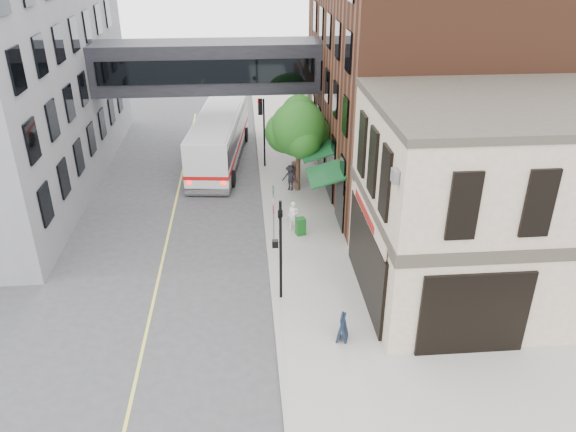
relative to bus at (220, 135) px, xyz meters
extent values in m
plane|color=#38383A|center=(2.54, -18.62, -1.82)|extent=(120.00, 120.00, 0.00)
cube|color=gray|center=(4.54, -4.62, -1.75)|extent=(4.00, 60.00, 0.15)
cube|color=tan|center=(11.54, -16.62, 2.25)|extent=(10.00, 8.00, 8.15)
cube|color=#38332B|center=(11.54, -16.62, 2.33)|extent=(10.12, 8.12, 0.50)
cube|color=#38332B|center=(11.54, -16.62, 6.48)|extent=(10.12, 8.12, 0.30)
cube|color=black|center=(6.48, -16.62, 0.03)|extent=(0.14, 6.40, 3.40)
cube|color=black|center=(6.44, -16.62, 0.03)|extent=(0.04, 5.90, 3.00)
cube|color=maroon|center=(6.42, -16.02, 1.98)|extent=(0.03, 3.60, 0.32)
cube|color=#492516|center=(12.54, -3.62, 5.18)|extent=(12.00, 18.00, 14.00)
cube|color=#0D3A1E|center=(5.68, -4.87, 1.18)|extent=(1.80, 13.00, 0.40)
cube|color=black|center=(-0.46, -0.62, 4.68)|extent=(14.00, 3.00, 3.00)
cube|color=black|center=(-0.46, -2.17, 4.68)|extent=(13.00, 0.08, 1.40)
cube|color=black|center=(-0.46, 0.93, 4.68)|extent=(13.00, 0.08, 1.40)
cylinder|color=black|center=(2.94, -16.62, 0.58)|extent=(0.12, 0.12, 4.50)
cube|color=black|center=(2.72, -16.62, 0.93)|extent=(0.25, 0.22, 0.30)
imported|color=black|center=(2.94, -16.62, 2.43)|extent=(0.20, 0.16, 1.00)
cylinder|color=black|center=(2.94, -1.62, 0.58)|extent=(0.12, 0.12, 4.50)
cube|color=black|center=(2.72, -1.62, 0.93)|extent=(0.25, 0.22, 0.30)
cube|color=black|center=(2.72, -1.62, 2.33)|extent=(0.28, 0.28, 1.00)
sphere|color=#FF0C05|center=(2.56, -1.62, 2.68)|extent=(0.18, 0.18, 0.18)
cylinder|color=gray|center=(2.94, -11.62, -0.17)|extent=(0.08, 0.08, 3.00)
cube|color=white|center=(2.92, -11.62, 0.53)|extent=(0.03, 0.75, 0.22)
cube|color=#0C591E|center=(2.92, -11.62, 1.08)|extent=(0.03, 0.70, 0.18)
cube|color=#B20C0C|center=(2.92, -11.62, 0.03)|extent=(0.03, 0.30, 0.40)
cylinder|color=#382619|center=(4.74, -5.62, -0.27)|extent=(0.28, 0.28, 2.80)
sphere|color=#164F15|center=(4.74, -5.62, 2.13)|extent=(3.20, 3.20, 3.20)
sphere|color=#164F15|center=(5.54, -5.12, 1.73)|extent=(2.20, 2.20, 2.20)
sphere|color=#164F15|center=(4.04, -5.32, 1.83)|extent=(2.40, 2.40, 2.40)
sphere|color=#164F15|center=(4.84, -5.02, 2.93)|extent=(2.00, 2.00, 2.00)
cube|color=#D8CC4C|center=(-2.46, -8.62, -1.82)|extent=(0.12, 40.00, 0.01)
cube|color=silver|center=(0.00, 0.00, -0.09)|extent=(3.93, 12.28, 3.04)
cube|color=black|center=(0.00, 0.00, 0.43)|extent=(3.97, 12.08, 1.10)
cube|color=#B20C0C|center=(0.00, 0.00, -0.62)|extent=(4.00, 12.31, 0.23)
cylinder|color=black|center=(-1.79, -4.23, -1.30)|extent=(0.43, 1.08, 1.05)
cylinder|color=black|center=(0.82, -4.52, -1.30)|extent=(0.43, 1.08, 1.05)
cylinder|color=black|center=(-0.86, 4.11, -1.30)|extent=(0.43, 1.08, 1.05)
cylinder|color=black|center=(1.74, 3.82, -1.30)|extent=(0.43, 1.08, 1.05)
imported|color=white|center=(4.01, -10.53, -0.92)|extent=(0.64, 0.53, 1.51)
imported|color=pink|center=(4.56, -5.27, -0.83)|extent=(0.97, 0.86, 1.68)
imported|color=black|center=(4.28, -5.62, -0.89)|extent=(1.17, 1.00, 1.57)
cube|color=#135318|center=(4.33, -11.19, -1.22)|extent=(0.54, 0.51, 0.91)
cube|color=black|center=(5.05, -19.56, -1.14)|extent=(0.54, 0.68, 1.06)
camera|label=1|loc=(1.61, -36.24, 12.12)|focal=35.00mm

